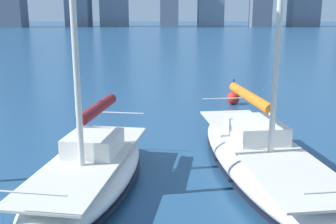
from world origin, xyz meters
name	(u,v)px	position (x,y,z in m)	size (l,w,h in m)	color
sailboat_orange	(260,156)	(-2.08, -7.58, 0.60)	(3.57, 9.76, 9.30)	white
sailboat_maroon	(90,171)	(2.89, -6.50, 0.60)	(3.40, 7.35, 9.23)	white
channel_buoy	(233,98)	(-2.93, -17.41, 0.36)	(0.70, 0.70, 1.40)	red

